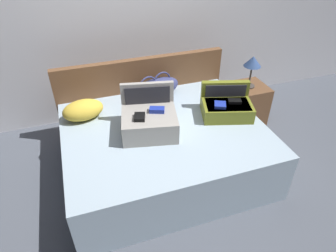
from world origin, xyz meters
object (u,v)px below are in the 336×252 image
Objects in this scene: hard_case_medium at (226,106)px; duffel_bag at (155,89)px; nightstand at (245,104)px; table_lamp at (253,63)px; hard_case_large at (149,120)px; bed at (164,149)px; pillow_near_headboard at (83,110)px.

hard_case_medium is 0.87× the size of duffel_bag.
nightstand is (0.55, 0.47, -0.36)m from hard_case_medium.
table_lamp is at bearing 57.24° from hard_case_medium.
hard_case_medium is at bearing 13.92° from hard_case_large.
hard_case_large reaches higher than table_lamp.
table_lamp reaches higher than bed.
hard_case_large is at bearing -36.42° from pillow_near_headboard.
duffel_bag is at bearing 154.04° from hard_case_medium.
hard_case_medium is at bearing -139.38° from table_lamp.
hard_case_large is (-0.14, 0.00, 0.38)m from bed.
duffel_bag reaches higher than bed.
hard_case_medium is (0.79, 0.02, -0.03)m from hard_case_large.
nightstand is at bearing 153.43° from table_lamp.
bed is at bearing -98.22° from duffel_bag.
pillow_near_headboard reaches higher than bed.
bed is 0.74m from hard_case_medium.
hard_case_medium is 0.77m from duffel_bag.
pillow_near_headboard reaches higher than nightstand.
hard_case_large reaches higher than duffel_bag.
bed is at bearing -157.40° from table_lamp.
pillow_near_headboard is 0.81× the size of nightstand.
pillow_near_headboard is (-0.54, 0.40, -0.03)m from hard_case_large.
hard_case_large is at bearing -159.58° from table_lamp.
hard_case_medium is at bearing -42.58° from duffel_bag.
hard_case_large is 1.44× the size of pillow_near_headboard.
table_lamp is at bearing -2.48° from duffel_bag.
duffel_bag reaches higher than nightstand.
nightstand is (1.89, 0.10, -0.36)m from pillow_near_headboard.
bed is 4.73× the size of pillow_near_headboard.
hard_case_large is 0.68m from pillow_near_headboard.
duffel_bag is at bearing 80.41° from hard_case_large.
duffel_bag reaches higher than pillow_near_headboard.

